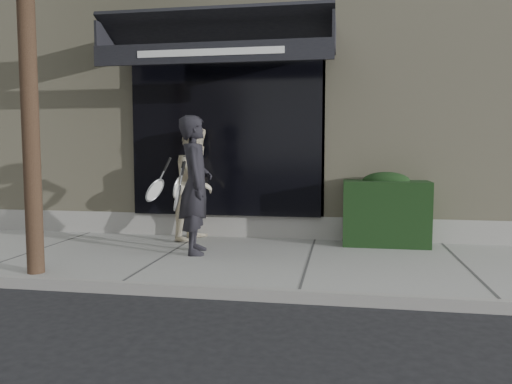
# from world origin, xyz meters

# --- Properties ---
(ground) EXTENTS (80.00, 80.00, 0.00)m
(ground) POSITION_xyz_m (0.00, 0.00, 0.00)
(ground) COLOR black
(ground) RESTS_ON ground
(sidewalk) EXTENTS (20.00, 3.00, 0.12)m
(sidewalk) POSITION_xyz_m (0.00, 0.00, 0.06)
(sidewalk) COLOR gray
(sidewalk) RESTS_ON ground
(curb) EXTENTS (20.00, 0.10, 0.14)m
(curb) POSITION_xyz_m (0.00, -1.55, 0.07)
(curb) COLOR gray
(curb) RESTS_ON ground
(building_facade) EXTENTS (14.30, 8.04, 5.64)m
(building_facade) POSITION_xyz_m (-0.01, 4.96, 2.74)
(building_facade) COLOR tan
(building_facade) RESTS_ON ground
(hedge) EXTENTS (1.30, 0.70, 1.14)m
(hedge) POSITION_xyz_m (1.10, 1.25, 0.66)
(hedge) COLOR black
(hedge) RESTS_ON sidewalk
(pedestrian_front) EXTENTS (0.89, 0.99, 1.96)m
(pedestrian_front) POSITION_xyz_m (-1.63, 0.14, 1.10)
(pedestrian_front) COLOR black
(pedestrian_front) RESTS_ON sidewalk
(pedestrian_back) EXTENTS (0.89, 1.04, 1.86)m
(pedestrian_back) POSITION_xyz_m (-1.92, 1.18, 1.05)
(pedestrian_back) COLOR beige
(pedestrian_back) RESTS_ON sidewalk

